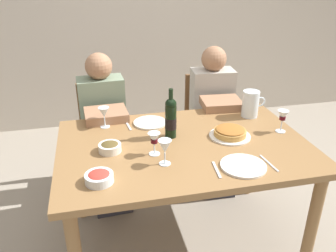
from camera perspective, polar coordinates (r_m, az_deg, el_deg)
name	(u,v)px	position (r m, az deg, el deg)	size (l,w,h in m)	color
ground_plane	(182,240)	(2.54, 2.31, -18.16)	(8.00, 8.00, 0.00)	gray
dining_table	(184,157)	(2.14, 2.62, -5.05)	(1.50, 1.00, 0.76)	olive
wine_bottle	(171,118)	(2.12, 0.45, 1.37)	(0.07, 0.07, 0.32)	black
water_pitcher	(250,105)	(2.50, 13.40, 3.33)	(0.17, 0.12, 0.19)	silver
baked_tart	(230,133)	(2.19, 10.17, -1.08)	(0.26, 0.26, 0.06)	white
salad_bowl	(99,177)	(1.76, -11.27, -8.27)	(0.14, 0.14, 0.06)	silver
olive_bowl	(110,147)	(2.02, -9.55, -3.36)	(0.13, 0.13, 0.06)	silver
wine_glass_left_diner	(104,113)	(2.30, -10.49, 2.12)	(0.07, 0.07, 0.14)	silver
wine_glass_right_diner	(165,147)	(1.84, -0.53, -3.53)	(0.07, 0.07, 0.14)	silver
wine_glass_centre	(283,116)	(2.31, 18.35, 1.51)	(0.07, 0.07, 0.15)	silver
wine_glass_spare	(154,139)	(1.93, -2.30, -2.18)	(0.07, 0.07, 0.13)	silver
dinner_plate_left_setting	(243,166)	(1.90, 12.28, -6.42)	(0.25, 0.25, 0.01)	white
dinner_plate_right_setting	(150,123)	(2.35, -2.97, 0.56)	(0.22, 0.22, 0.01)	silver
fork_left_setting	(217,170)	(1.85, 8.01, -7.14)	(0.16, 0.01, 0.01)	silver
knife_left_setting	(269,163)	(1.97, 16.27, -5.88)	(0.18, 0.01, 0.01)	silver
knife_right_setting	(172,121)	(2.38, 0.59, 0.82)	(0.18, 0.01, 0.01)	silver
spoon_right_setting	(128,125)	(2.33, -6.59, 0.13)	(0.16, 0.01, 0.01)	silver
chair_left	(103,129)	(2.93, -10.62, -0.43)	(0.42, 0.42, 0.87)	brown
diner_left	(105,127)	(2.67, -10.30, -0.23)	(0.35, 0.52, 1.16)	gray
chair_right	(207,118)	(3.10, 6.36, 1.35)	(0.43, 0.43, 0.87)	brown
diner_right	(214,116)	(2.85, 7.65, 1.64)	(0.37, 0.53, 1.16)	#B7B2A8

